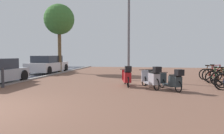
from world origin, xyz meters
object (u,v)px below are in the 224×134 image
at_px(bicycle_rack_06, 218,77).
at_px(bicycle_rack_07, 216,75).
at_px(scooter_far, 152,78).
at_px(lamp_post, 129,28).
at_px(bollard_far, 3,78).
at_px(street_tree, 59,20).
at_px(scooter_near, 127,77).
at_px(parked_car_far, 48,65).
at_px(bicycle_rack_08, 210,74).
at_px(scooter_extra, 173,81).
at_px(scooter_mid, 150,76).

relative_size(bicycle_rack_06, bicycle_rack_07, 0.93).
relative_size(scooter_far, lamp_post, 0.32).
distance_m(lamp_post, bollard_far, 7.00).
bearing_deg(lamp_post, bollard_far, -144.14).
height_order(lamp_post, street_tree, street_tree).
relative_size(bicycle_rack_06, bollard_far, 1.46).
height_order(scooter_near, scooter_far, scooter_far).
bearing_deg(parked_car_far, bicycle_rack_08, -14.62).
bearing_deg(bicycle_rack_08, bicycle_rack_06, -89.96).
height_order(bicycle_rack_07, bollard_far, bicycle_rack_07).
bearing_deg(street_tree, bicycle_rack_07, -21.94).
bearing_deg(bollard_far, scooter_near, 14.28).
xyz_separation_m(bicycle_rack_08, parked_car_far, (-11.42, 2.98, 0.33)).
xyz_separation_m(bicycle_rack_06, scooter_extra, (-2.50, -2.60, 0.09)).
bearing_deg(parked_car_far, scooter_mid, -33.42).
bearing_deg(bicycle_rack_08, scooter_near, -144.04).
distance_m(bicycle_rack_08, scooter_far, 5.06).
relative_size(scooter_far, bollard_far, 2.01).
xyz_separation_m(bicycle_rack_07, scooter_near, (-4.57, -2.48, 0.09)).
distance_m(scooter_near, scooter_mid, 1.43).
bearing_deg(bollard_far, street_tree, 95.10).
bearing_deg(scooter_extra, bicycle_rack_06, 46.23).
distance_m(bicycle_rack_08, scooter_near, 5.54).
bearing_deg(bicycle_rack_06, parked_car_far, 158.36).
relative_size(bicycle_rack_06, scooter_far, 0.73).
bearing_deg(bicycle_rack_07, street_tree, 158.06).
relative_size(scooter_near, scooter_extra, 1.06).
bearing_deg(scooter_extra, street_tree, 136.63).
relative_size(scooter_mid, parked_car_far, 0.40).
distance_m(bicycle_rack_06, scooter_extra, 3.61).
bearing_deg(scooter_far, bicycle_rack_08, 48.85).
distance_m(bicycle_rack_08, scooter_extra, 4.85).
bearing_deg(street_tree, scooter_mid, -38.96).
bearing_deg(scooter_extra, bollard_far, -176.30).
height_order(parked_car_far, street_tree, street_tree).
relative_size(bicycle_rack_07, lamp_post, 0.25).
distance_m(scooter_far, scooter_extra, 0.91).
bearing_deg(lamp_post, scooter_far, -66.30).
bearing_deg(bollard_far, scooter_far, 7.14).
xyz_separation_m(bicycle_rack_06, bicycle_rack_08, (-0.00, 1.55, -0.00)).
relative_size(bicycle_rack_08, parked_car_far, 0.28).
height_order(scooter_far, scooter_extra, scooter_far).
bearing_deg(lamp_post, bicycle_rack_06, -8.93).
xyz_separation_m(scooter_mid, street_tree, (-7.23, 5.84, 3.84)).
relative_size(bicycle_rack_07, street_tree, 0.25).
relative_size(bicycle_rack_08, scooter_mid, 0.70).
xyz_separation_m(bicycle_rack_07, scooter_far, (-3.41, -3.04, 0.10)).
height_order(bicycle_rack_07, scooter_extra, bicycle_rack_07).
relative_size(bicycle_rack_08, scooter_far, 0.68).
bearing_deg(parked_car_far, bollard_far, -78.87).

